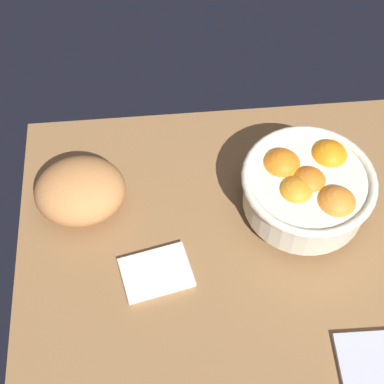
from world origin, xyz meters
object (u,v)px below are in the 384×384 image
(fruit_bowl, at_px, (307,188))
(napkin_spare, at_px, (156,273))
(bread_loaf, at_px, (80,191))
(napkin_folded, at_px, (381,362))

(fruit_bowl, bearing_deg, napkin_spare, -158.26)
(fruit_bowl, relative_size, bread_loaf, 1.43)
(napkin_folded, bearing_deg, fruit_bowl, 103.06)
(fruit_bowl, height_order, bread_loaf, fruit_bowl)
(fruit_bowl, distance_m, bread_loaf, 0.40)
(fruit_bowl, xyz_separation_m, napkin_folded, (0.07, -0.30, -0.06))
(fruit_bowl, distance_m, napkin_spare, 0.30)
(fruit_bowl, relative_size, napkin_spare, 1.99)
(bread_loaf, xyz_separation_m, napkin_spare, (0.13, -0.15, -0.04))
(bread_loaf, distance_m, napkin_folded, 0.58)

